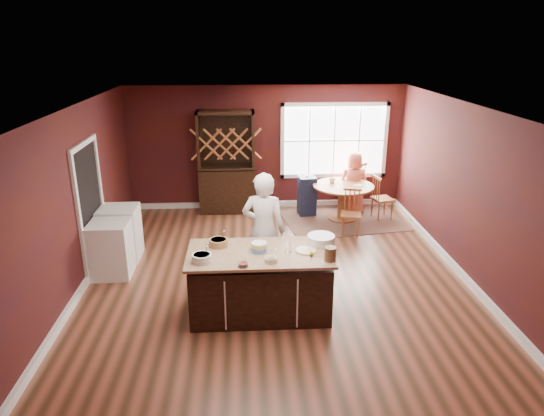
{
  "coord_description": "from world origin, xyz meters",
  "views": [
    {
      "loc": [
        -0.48,
        -6.94,
        3.67
      ],
      "look_at": [
        -0.05,
        0.4,
        1.05
      ],
      "focal_mm": 32.0,
      "sensor_mm": 36.0,
      "label": 1
    }
  ],
  "objects_px": {
    "hutch": "(227,163)",
    "layer_cake": "(259,247)",
    "kitchen_island": "(260,284)",
    "washer": "(111,249)",
    "baker": "(264,230)",
    "chair_east": "(383,197)",
    "chair_north": "(352,185)",
    "chair_south": "(351,213)",
    "dryer": "(120,233)",
    "toddler": "(306,178)",
    "dining_table": "(343,195)",
    "high_chair": "(307,195)",
    "seated_woman": "(354,182)"
  },
  "relations": [
    {
      "from": "hutch",
      "to": "layer_cake",
      "type": "bearing_deg",
      "value": -82.44
    },
    {
      "from": "chair_north",
      "to": "hutch",
      "type": "height_order",
      "value": "hutch"
    },
    {
      "from": "seated_woman",
      "to": "dryer",
      "type": "relative_size",
      "value": 1.45
    },
    {
      "from": "chair_south",
      "to": "dryer",
      "type": "relative_size",
      "value": 0.98
    },
    {
      "from": "layer_cake",
      "to": "washer",
      "type": "xyz_separation_m",
      "value": [
        -2.34,
        1.23,
        -0.53
      ]
    },
    {
      "from": "chair_south",
      "to": "high_chair",
      "type": "distance_m",
      "value": 1.38
    },
    {
      "from": "kitchen_island",
      "to": "chair_east",
      "type": "bearing_deg",
      "value": 52.76
    },
    {
      "from": "baker",
      "to": "chair_east",
      "type": "distance_m",
      "value": 3.83
    },
    {
      "from": "layer_cake",
      "to": "toddler",
      "type": "xyz_separation_m",
      "value": [
        1.12,
        3.87,
        -0.17
      ]
    },
    {
      "from": "kitchen_island",
      "to": "washer",
      "type": "xyz_separation_m",
      "value": [
        -2.34,
        1.27,
        0.01
      ]
    },
    {
      "from": "layer_cake",
      "to": "toddler",
      "type": "relative_size",
      "value": 1.12
    },
    {
      "from": "dining_table",
      "to": "baker",
      "type": "height_order",
      "value": "baker"
    },
    {
      "from": "chair_north",
      "to": "high_chair",
      "type": "relative_size",
      "value": 1.21
    },
    {
      "from": "dining_table",
      "to": "high_chair",
      "type": "relative_size",
      "value": 1.43
    },
    {
      "from": "chair_east",
      "to": "washer",
      "type": "relative_size",
      "value": 1.06
    },
    {
      "from": "washer",
      "to": "dining_table",
      "type": "bearing_deg",
      "value": 28.52
    },
    {
      "from": "dining_table",
      "to": "chair_south",
      "type": "distance_m",
      "value": 0.85
    },
    {
      "from": "chair_north",
      "to": "seated_woman",
      "type": "bearing_deg",
      "value": 44.27
    },
    {
      "from": "layer_cake",
      "to": "chair_east",
      "type": "xyz_separation_m",
      "value": [
        2.71,
        3.52,
        -0.5
      ]
    },
    {
      "from": "dining_table",
      "to": "hutch",
      "type": "bearing_deg",
      "value": 164.9
    },
    {
      "from": "kitchen_island",
      "to": "seated_woman",
      "type": "xyz_separation_m",
      "value": [
        2.18,
        4.0,
        0.23
      ]
    },
    {
      "from": "dining_table",
      "to": "toddler",
      "type": "relative_size",
      "value": 4.84
    },
    {
      "from": "dining_table",
      "to": "layer_cake",
      "type": "xyz_separation_m",
      "value": [
        -1.87,
        -3.52,
        0.44
      ]
    },
    {
      "from": "chair_south",
      "to": "toddler",
      "type": "relative_size",
      "value": 3.48
    },
    {
      "from": "kitchen_island",
      "to": "high_chair",
      "type": "xyz_separation_m",
      "value": [
        1.15,
        3.9,
        0.0
      ]
    },
    {
      "from": "dining_table",
      "to": "toddler",
      "type": "distance_m",
      "value": 0.87
    },
    {
      "from": "chair_south",
      "to": "hutch",
      "type": "relative_size",
      "value": 0.41
    },
    {
      "from": "dining_table",
      "to": "chair_north",
      "type": "height_order",
      "value": "chair_north"
    },
    {
      "from": "chair_south",
      "to": "seated_woman",
      "type": "xyz_separation_m",
      "value": [
        0.32,
        1.29,
        0.22
      ]
    },
    {
      "from": "chair_north",
      "to": "seated_woman",
      "type": "xyz_separation_m",
      "value": [
        -0.04,
        -0.27,
        0.14
      ]
    },
    {
      "from": "washer",
      "to": "toddler",
      "type": "bearing_deg",
      "value": 37.33
    },
    {
      "from": "dining_table",
      "to": "seated_woman",
      "type": "bearing_deg",
      "value": 54.88
    },
    {
      "from": "hutch",
      "to": "high_chair",
      "type": "bearing_deg",
      "value": -10.41
    },
    {
      "from": "baker",
      "to": "washer",
      "type": "relative_size",
      "value": 2.01
    },
    {
      "from": "chair_south",
      "to": "washer",
      "type": "bearing_deg",
      "value": -146.59
    },
    {
      "from": "baker",
      "to": "chair_east",
      "type": "relative_size",
      "value": 1.91
    },
    {
      "from": "baker",
      "to": "chair_south",
      "type": "xyz_separation_m",
      "value": [
        1.77,
        1.91,
        -0.45
      ]
    },
    {
      "from": "chair_south",
      "to": "dryer",
      "type": "bearing_deg",
      "value": -154.73
    },
    {
      "from": "toddler",
      "to": "chair_south",
      "type": "bearing_deg",
      "value": -58.05
    },
    {
      "from": "chair_north",
      "to": "chair_east",
      "type": "bearing_deg",
      "value": 87.61
    },
    {
      "from": "chair_east",
      "to": "washer",
      "type": "bearing_deg",
      "value": 101.56
    },
    {
      "from": "dining_table",
      "to": "layer_cake",
      "type": "bearing_deg",
      "value": -117.98
    },
    {
      "from": "dining_table",
      "to": "high_chair",
      "type": "height_order",
      "value": "high_chair"
    },
    {
      "from": "kitchen_island",
      "to": "dining_table",
      "type": "distance_m",
      "value": 4.02
    },
    {
      "from": "kitchen_island",
      "to": "toddler",
      "type": "distance_m",
      "value": 4.08
    },
    {
      "from": "dryer",
      "to": "toddler",
      "type": "bearing_deg",
      "value": 30.0
    },
    {
      "from": "baker",
      "to": "kitchen_island",
      "type": "bearing_deg",
      "value": 95.71
    },
    {
      "from": "dining_table",
      "to": "high_chair",
      "type": "xyz_separation_m",
      "value": [
        -0.72,
        0.34,
        -0.09
      ]
    },
    {
      "from": "chair_south",
      "to": "washer",
      "type": "height_order",
      "value": "chair_south"
    },
    {
      "from": "toddler",
      "to": "high_chair",
      "type": "bearing_deg",
      "value": -16.02
    }
  ]
}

